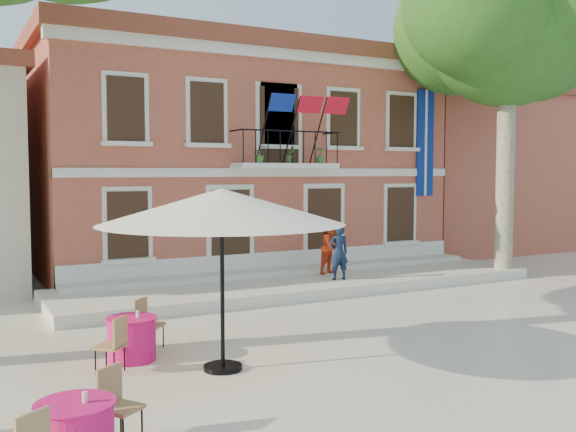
{
  "coord_description": "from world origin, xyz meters",
  "views": [
    {
      "loc": [
        -6.89,
        -11.27,
        3.34
      ],
      "look_at": [
        0.99,
        3.5,
        2.17
      ],
      "focal_mm": 40.0,
      "sensor_mm": 36.0,
      "label": 1
    }
  ],
  "objects_px": {
    "plane_tree_east": "(509,18)",
    "pedestrian_navy": "(339,252)",
    "patio_umbrella": "(222,207)",
    "cafe_table_0": "(132,337)",
    "pedestrian_orange": "(331,247)"
  },
  "relations": [
    {
      "from": "plane_tree_east",
      "to": "pedestrian_navy",
      "type": "bearing_deg",
      "value": 173.85
    },
    {
      "from": "patio_umbrella",
      "to": "cafe_table_0",
      "type": "bearing_deg",
      "value": 133.78
    },
    {
      "from": "patio_umbrella",
      "to": "pedestrian_orange",
      "type": "relative_size",
      "value": 2.56
    },
    {
      "from": "patio_umbrella",
      "to": "cafe_table_0",
      "type": "height_order",
      "value": "patio_umbrella"
    },
    {
      "from": "patio_umbrella",
      "to": "cafe_table_0",
      "type": "relative_size",
      "value": 2.41
    },
    {
      "from": "plane_tree_east",
      "to": "pedestrian_orange",
      "type": "relative_size",
      "value": 6.75
    },
    {
      "from": "plane_tree_east",
      "to": "patio_umbrella",
      "type": "distance_m",
      "value": 13.33
    },
    {
      "from": "patio_umbrella",
      "to": "pedestrian_navy",
      "type": "bearing_deg",
      "value": 42.71
    },
    {
      "from": "pedestrian_navy",
      "to": "pedestrian_orange",
      "type": "xyz_separation_m",
      "value": [
        0.37,
        0.99,
        0.03
      ]
    },
    {
      "from": "plane_tree_east",
      "to": "patio_umbrella",
      "type": "xyz_separation_m",
      "value": [
        -11.35,
        -4.58,
        -5.28
      ]
    },
    {
      "from": "plane_tree_east",
      "to": "cafe_table_0",
      "type": "bearing_deg",
      "value": -165.22
    },
    {
      "from": "patio_umbrella",
      "to": "pedestrian_navy",
      "type": "xyz_separation_m",
      "value": [
        5.63,
        5.2,
        -1.67
      ]
    },
    {
      "from": "patio_umbrella",
      "to": "pedestrian_navy",
      "type": "distance_m",
      "value": 7.84
    },
    {
      "from": "plane_tree_east",
      "to": "pedestrian_navy",
      "type": "distance_m",
      "value": 9.03
    },
    {
      "from": "patio_umbrella",
      "to": "pedestrian_orange",
      "type": "height_order",
      "value": "patio_umbrella"
    }
  ]
}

